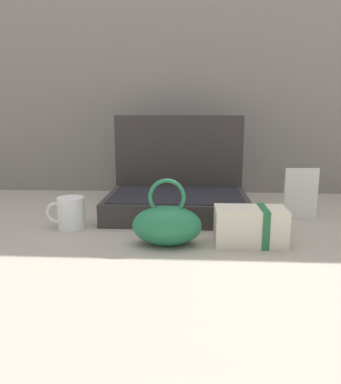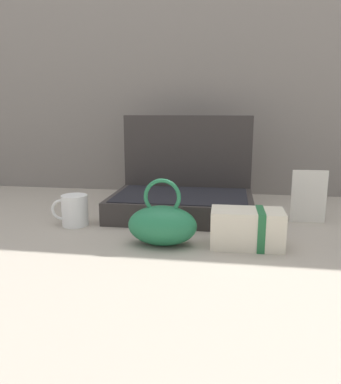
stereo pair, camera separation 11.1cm
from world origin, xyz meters
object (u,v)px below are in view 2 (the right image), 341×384
(coffee_mug, at_px, (74,210))
(cream_toiletry_bag, at_px, (248,228))
(info_card_left, at_px, (309,197))
(open_suitcase, at_px, (183,194))
(teal_pouch_handbag, at_px, (162,224))

(coffee_mug, bearing_deg, cream_toiletry_bag, -11.77)
(cream_toiletry_bag, relative_size, info_card_left, 1.12)
(open_suitcase, height_order, teal_pouch_handbag, open_suitcase)
(coffee_mug, relative_size, info_card_left, 0.70)
(open_suitcase, relative_size, cream_toiletry_bag, 2.49)
(cream_toiletry_bag, height_order, coffee_mug, cream_toiletry_bag)
(open_suitcase, bearing_deg, teal_pouch_handbag, -92.65)
(coffee_mug, bearing_deg, teal_pouch_handbag, -23.45)
(open_suitcase, relative_size, coffee_mug, 3.99)
(coffee_mug, bearing_deg, info_card_left, 11.48)
(open_suitcase, relative_size, teal_pouch_handbag, 2.53)
(coffee_mug, distance_m, info_card_left, 0.77)
(info_card_left, bearing_deg, coffee_mug, -169.57)
(cream_toiletry_bag, bearing_deg, coffee_mug, 168.23)
(cream_toiletry_bag, distance_m, coffee_mug, 0.56)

